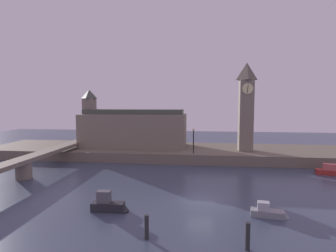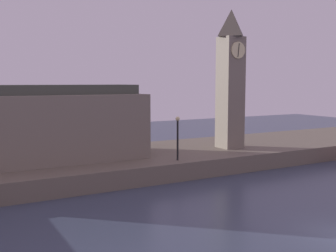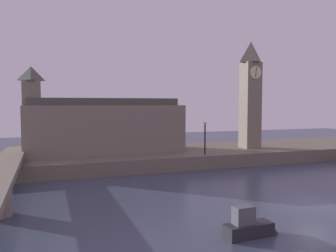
# 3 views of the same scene
# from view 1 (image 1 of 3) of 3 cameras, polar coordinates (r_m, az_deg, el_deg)

# --- Properties ---
(ground_plane) EXTENTS (120.00, 120.00, 0.00)m
(ground_plane) POSITION_cam_1_polar(r_m,az_deg,el_deg) (26.74, 6.58, -14.87)
(ground_plane) COLOR #384256
(far_embankment) EXTENTS (70.00, 12.00, 1.50)m
(far_embankment) POSITION_cam_1_polar(r_m,az_deg,el_deg) (45.91, 6.73, -5.45)
(far_embankment) COLOR #6B6051
(far_embankment) RESTS_ON ground
(clock_tower) EXTENTS (2.29, 2.33, 13.44)m
(clock_tower) POSITION_cam_1_polar(r_m,az_deg,el_deg) (44.21, 15.69, 4.02)
(clock_tower) COLOR slate
(clock_tower) RESTS_ON far_embankment
(parliament_hall) EXTENTS (17.50, 6.77, 9.62)m
(parliament_hall) POSITION_cam_1_polar(r_m,az_deg,el_deg) (47.54, -7.42, -0.46)
(parliament_hall) COLOR slate
(parliament_hall) RESTS_ON far_embankment
(bridge_span) EXTENTS (2.04, 30.35, 2.45)m
(bridge_span) POSITION_cam_1_polar(r_m,az_deg,el_deg) (37.21, -27.47, -6.77)
(bridge_span) COLOR slate
(bridge_span) RESTS_ON ground
(streetlamp) EXTENTS (0.36, 0.36, 3.66)m
(streetlamp) POSITION_cam_1_polar(r_m,az_deg,el_deg) (40.87, 5.24, -2.41)
(streetlamp) COLOR black
(streetlamp) RESTS_ON far_embankment
(mooring_post_left) EXTENTS (0.29, 0.29, 1.63)m
(mooring_post_left) POSITION_cam_1_polar(r_m,az_deg,el_deg) (19.64, -4.40, -19.91)
(mooring_post_left) COLOR #282828
(mooring_post_left) RESTS_ON ground
(mooring_post_right) EXTENTS (0.30, 0.30, 1.74)m
(mooring_post_right) POSITION_cam_1_polar(r_m,az_deg,el_deg) (18.93, 15.98, -20.91)
(mooring_post_right) COLOR #282828
(mooring_post_right) RESTS_ON ground
(boat_cruiser_grey) EXTENTS (3.07, 1.33, 1.20)m
(boat_cruiser_grey) POSITION_cam_1_polar(r_m,az_deg,el_deg) (24.40, 20.17, -16.20)
(boat_cruiser_grey) COLOR gray
(boat_cruiser_grey) RESTS_ON ground
(boat_barge_dark) EXTENTS (3.19, 1.11, 1.69)m
(boat_barge_dark) POSITION_cam_1_polar(r_m,az_deg,el_deg) (24.52, -11.86, -15.43)
(boat_barge_dark) COLOR #232328
(boat_barge_dark) RESTS_ON ground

